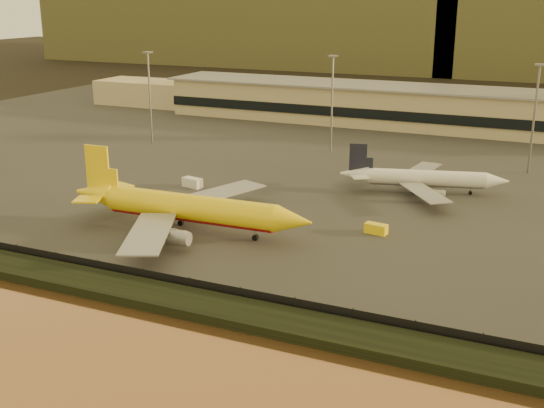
{
  "coord_description": "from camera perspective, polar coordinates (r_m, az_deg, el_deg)",
  "views": [
    {
      "loc": [
        48.92,
        -88.89,
        40.72
      ],
      "look_at": [
        3.43,
        12.0,
        6.47
      ],
      "focal_mm": 45.0,
      "sensor_mm": 36.0,
      "label": 1
    }
  ],
  "objects": [
    {
      "name": "terminal_building",
      "position": [
        226.27,
        7.78,
        8.27
      ],
      "size": [
        202.0,
        25.0,
        12.6
      ],
      "color": "tan",
      "rests_on": "tarmac"
    },
    {
      "name": "gse_vehicle_white",
      "position": [
        149.86,
        -6.68,
        1.8
      ],
      "size": [
        4.92,
        3.05,
        2.06
      ],
      "primitive_type": "cube",
      "rotation": [
        0.0,
        0.0,
        -0.23
      ],
      "color": "white",
      "rests_on": "tarmac"
    },
    {
      "name": "embankment",
      "position": [
        95.72,
        -9.13,
        -7.75
      ],
      "size": [
        320.0,
        7.0,
        1.4
      ],
      "primitive_type": "cube",
      "color": "black",
      "rests_on": "ground"
    },
    {
      "name": "apron_light_masts",
      "position": [
        169.22,
        12.57,
        8.29
      ],
      "size": [
        152.2,
        12.2,
        25.4
      ],
      "color": "slate",
      "rests_on": "tarmac"
    },
    {
      "name": "tarmac",
      "position": [
        194.57,
        9.2,
        4.92
      ],
      "size": [
        320.0,
        220.0,
        0.2
      ],
      "primitive_type": "cube",
      "color": "#2D2D2D",
      "rests_on": "ground"
    },
    {
      "name": "dhl_cargo_jet",
      "position": [
        121.4,
        -7.15,
        -0.36
      ],
      "size": [
        46.89,
        45.99,
        14.02
      ],
      "rotation": [
        0.0,
        0.0,
        0.04
      ],
      "color": "yellow",
      "rests_on": "tarmac"
    },
    {
      "name": "ground",
      "position": [
        109.33,
        -4.24,
        -4.72
      ],
      "size": [
        900.0,
        900.0,
        0.0
      ],
      "primitive_type": "plane",
      "color": "black",
      "rests_on": "ground"
    },
    {
      "name": "perimeter_fence",
      "position": [
        98.52,
        -7.87,
        -6.56
      ],
      "size": [
        300.0,
        0.05,
        2.2
      ],
      "primitive_type": "cube",
      "color": "black",
      "rests_on": "tarmac"
    },
    {
      "name": "white_narrowbody_jet",
      "position": [
        147.82,
        12.53,
        2.08
      ],
      "size": [
        34.77,
        33.24,
        10.12
      ],
      "rotation": [
        0.0,
        0.0,
        0.26
      ],
      "color": "white",
      "rests_on": "tarmac"
    },
    {
      "name": "gse_vehicle_yellow",
      "position": [
        121.49,
        8.7,
        -2.05
      ],
      "size": [
        4.16,
        2.31,
        1.78
      ],
      "primitive_type": "cube",
      "rotation": [
        0.0,
        0.0,
        -0.14
      ],
      "color": "yellow",
      "rests_on": "tarmac"
    },
    {
      "name": "distant_hills",
      "position": [
        434.61,
        15.62,
        15.36
      ],
      "size": [
        470.0,
        160.0,
        70.0
      ],
      "color": "brown",
      "rests_on": "ground"
    }
  ]
}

